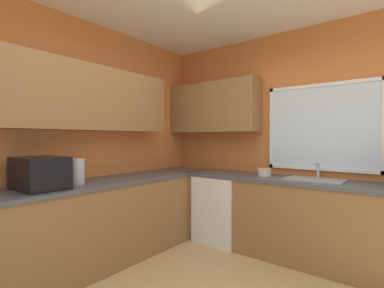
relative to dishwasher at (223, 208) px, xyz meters
name	(u,v)px	position (x,y,z in m)	size (l,w,h in m)	color
room_shell	(166,87)	(0.00, -1.10, 1.46)	(3.67, 4.07, 2.77)	#D17238
counter_run_left	(83,227)	(-0.66, -1.64, 0.02)	(0.65, 3.68, 0.90)	olive
counter_run_back	(301,219)	(1.01, 0.03, 0.02)	(2.76, 0.65, 0.90)	olive
dishwasher	(223,208)	(0.00, 0.00, 0.00)	(0.60, 0.60, 0.86)	white
microwave	(40,173)	(-0.66, -2.05, 0.62)	(0.48, 0.36, 0.29)	black
kettle	(77,171)	(-0.64, -1.70, 0.60)	(0.14, 0.14, 0.26)	#B7B7BC
sink_assembly	(314,179)	(1.15, 0.04, 0.49)	(0.59, 0.40, 0.19)	#9EA0A5
bowl	(264,172)	(0.57, 0.03, 0.52)	(0.16, 0.16, 0.09)	beige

